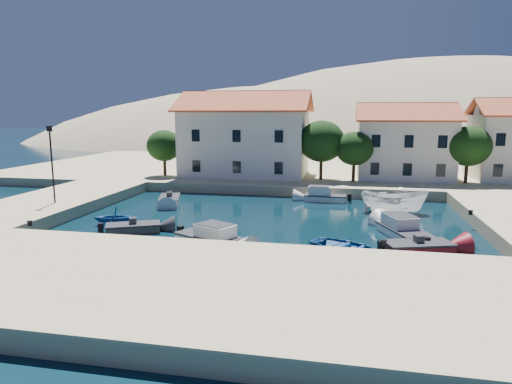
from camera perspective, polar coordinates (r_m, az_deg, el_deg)
ground at (r=26.57m, az=-1.96°, el=-8.25°), size 400.00×400.00×0.00m
quay_south at (r=20.96m, az=-5.86°, el=-11.92°), size 52.00×12.00×1.00m
quay_west at (r=43.29m, az=-23.89°, el=-1.30°), size 8.00×20.00×1.00m
quay_north at (r=63.15m, az=7.86°, el=2.75°), size 80.00×36.00×1.00m
hills at (r=152.23m, az=16.80°, el=-2.52°), size 254.00×176.00×99.00m
building_left at (r=53.93m, az=-1.29°, el=7.42°), size 14.70×9.45×9.70m
building_mid at (r=53.98m, az=18.06°, el=6.18°), size 10.50×8.40×8.30m
trees at (r=50.14m, az=9.92°, el=5.83°), size 37.30×5.30×6.45m
lamppost at (r=40.24m, az=-24.20°, el=4.02°), size 0.35×0.25×6.22m
bollards at (r=29.46m, az=5.11°, el=-4.13°), size 29.36×9.56×0.30m
motorboat_grey_sw at (r=33.10m, az=-15.09°, el=-4.39°), size 4.03×3.07×1.25m
cabin_cruiser_south at (r=29.20m, az=-5.99°, el=-5.64°), size 4.83×3.72×1.60m
rowboat_south at (r=28.12m, az=11.19°, el=-7.40°), size 5.50×4.92×0.94m
motorboat_red_se at (r=29.20m, az=19.63°, el=-6.55°), size 4.35×2.95×1.25m
cabin_cruiser_east at (r=32.21m, az=18.00°, el=-4.60°), size 3.57×5.20×1.60m
boat_east at (r=39.97m, az=16.81°, el=-2.47°), size 5.48×2.15×2.10m
motorboat_white_ne at (r=44.05m, az=17.21°, el=-0.98°), size 2.39×3.84×1.25m
rowboat_west at (r=35.67m, az=-17.24°, el=-3.96°), size 3.57×3.29×1.57m
motorboat_white_west at (r=42.88m, az=-10.76°, el=-0.99°), size 2.96×4.40×1.25m
cabin_cruiser_north at (r=43.47m, az=8.64°, el=-0.54°), size 3.93×1.80×1.60m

